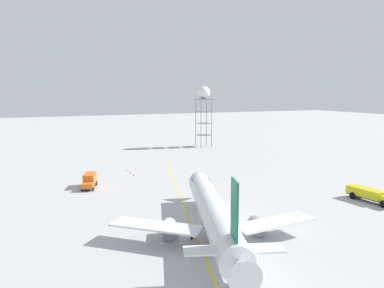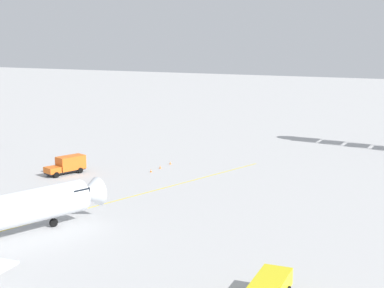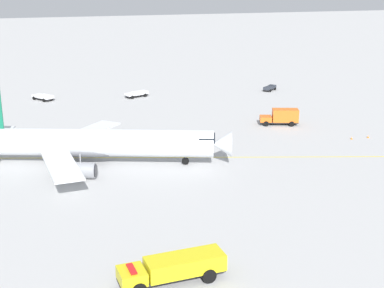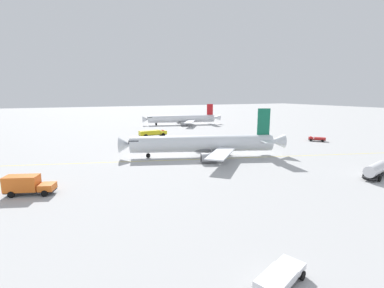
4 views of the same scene
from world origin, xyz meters
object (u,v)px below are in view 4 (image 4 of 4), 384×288
Objects in this scene: fuel_tanker_truck at (378,169)px; catering_truck_truck at (27,185)px; fire_tender_truck at (152,133)px; ops_pickup_truck at (317,139)px; airliner_main at (204,144)px; pushback_tug_truck_extra at (280,277)px; airliner_secondary at (182,119)px.

catering_truck_truck is at bearing 149.00° from fuel_tanker_truck.
fire_tender_truck is 1.34× the size of catering_truck_truck.
fuel_tanker_truck reaches higher than ops_pickup_truck.
airliner_main reaches higher than fuel_tanker_truck.
fuel_tanker_truck is 40.78m from ops_pickup_truck.
airliner_main reaches higher than pushback_tug_truck_extra.
airliner_secondary is 42.13m from fire_tender_truck.
pushback_tug_truck_extra is at bearing 84.88° from airliner_secondary.
fire_tender_truck reaches higher than ops_pickup_truck.
fire_tender_truck is at bearing 73.19° from catering_truck_truck.
airliner_main is 47.54m from pushback_tug_truck_extra.
airliner_secondary is at bearing -23.62° from ops_pickup_truck.
fire_tender_truck is at bearing 95.89° from fuel_tanker_truck.
fuel_tanker_truck is 1.32× the size of catering_truck_truck.
catering_truck_truck is (-16.95, -59.59, 0.07)m from fuel_tanker_truck.
airliner_main is 73.28m from airliner_secondary.
catering_truck_truck reaches higher than ops_pickup_truck.
pushback_tug_truck_extra is (81.12, -12.73, -0.73)m from fire_tender_truck.
ops_pickup_truck is (-16.91, 82.29, -0.85)m from catering_truck_truck.
fire_tender_truck is at bearing 65.80° from airliner_secondary.
airliner_secondary is 5.23× the size of catering_truck_truck.
airliner_main reaches higher than airliner_secondary.
airliner_main reaches higher than fire_tender_truck.
airliner_main is 7.81× the size of ops_pickup_truck.
fuel_tanker_truck is at bearing 2.71° from catering_truck_truck.
catering_truck_truck is at bearing 59.18° from ops_pickup_truck.
catering_truck_truck is at bearing -129.28° from fire_tender_truck.
fire_tender_truck is 57.32m from ops_pickup_truck.
catering_truck_truck is at bearing 67.12° from airliner_secondary.
ops_pickup_truck is (-4.73, 44.90, -2.35)m from airliner_main.
catering_truck_truck is (48.48, -34.45, 0.12)m from fire_tender_truck.
airliner_main is 39.35m from catering_truck_truck.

